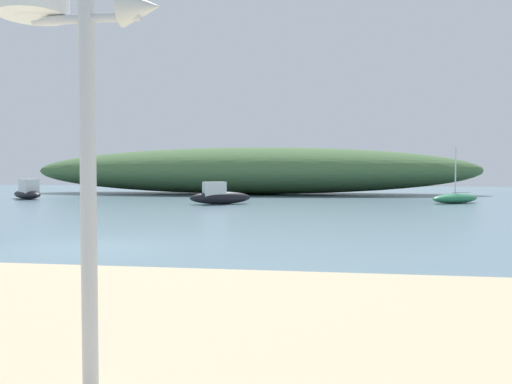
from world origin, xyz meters
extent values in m
plane|color=slate|center=(0.00, 0.00, 0.00)|extent=(120.00, 120.00, 0.00)
ellipsoid|color=#476B3D|center=(-1.88, 32.82, 2.02)|extent=(39.17, 10.38, 4.04)
cylinder|color=silver|center=(4.02, -8.58, 1.66)|extent=(0.12, 0.12, 2.93)
cylinder|color=silver|center=(4.02, -8.58, 3.00)|extent=(0.84, 0.07, 0.07)
cylinder|color=white|center=(3.60, -8.58, 3.13)|extent=(0.52, 0.52, 0.19)
cone|color=silver|center=(4.45, -8.58, 3.06)|extent=(0.30, 0.27, 0.27)
ellipsoid|color=black|center=(-0.95, 17.70, 0.37)|extent=(3.73, 2.56, 0.75)
cube|color=silver|center=(-1.28, 17.54, 0.90)|extent=(1.52, 1.31, 0.84)
ellipsoid|color=#287A4C|center=(12.92, 20.80, 0.29)|extent=(3.62, 3.19, 0.58)
cylinder|color=silver|center=(12.92, 20.80, 1.91)|extent=(0.08, 0.08, 3.02)
cylinder|color=silver|center=(13.36, 21.14, 0.65)|extent=(1.34, 1.06, 0.06)
ellipsoid|color=black|center=(-15.81, 21.55, 0.32)|extent=(3.82, 3.32, 0.64)
cube|color=silver|center=(-15.50, 21.31, 0.91)|extent=(1.66, 1.59, 0.99)
camera|label=1|loc=(5.86, -12.23, 1.87)|focal=36.56mm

